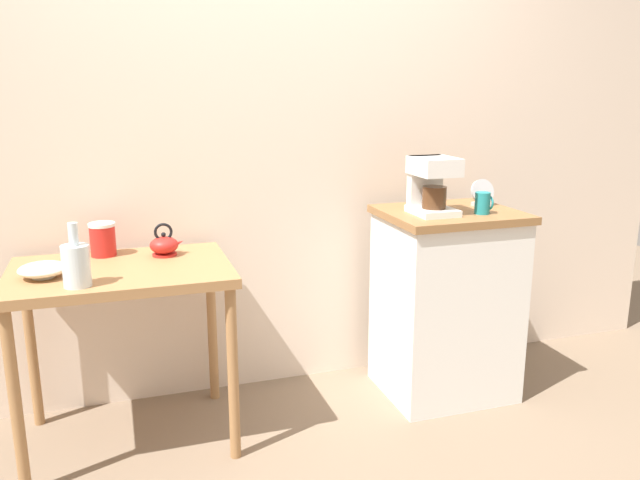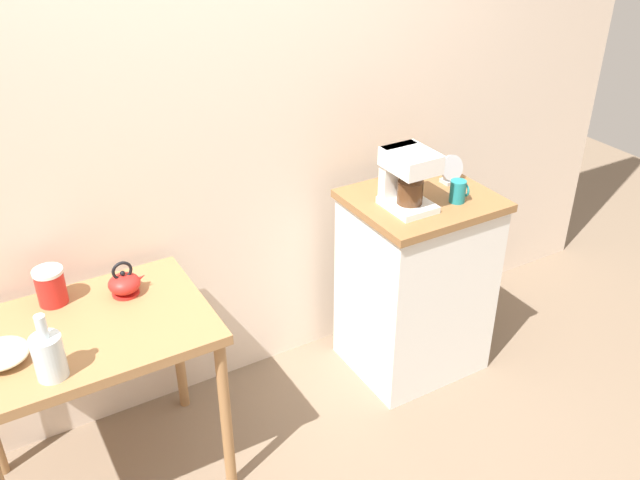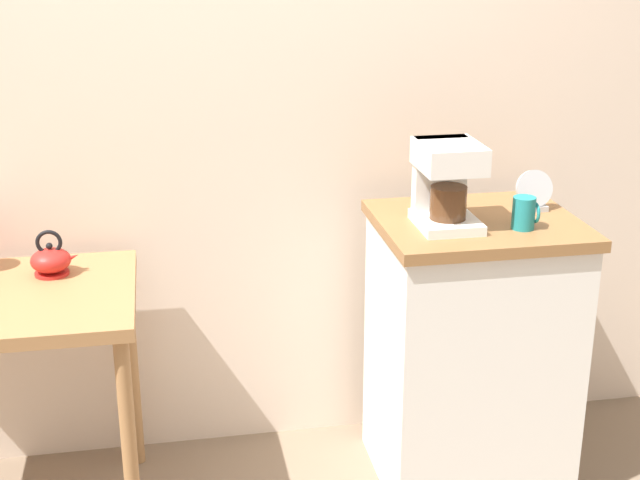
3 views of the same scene
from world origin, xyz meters
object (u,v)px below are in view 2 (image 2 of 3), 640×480
table_clock (451,171)px  mug_dark_teal (458,191)px  coffee_maker (406,176)px  mug_small_cream (388,177)px  glass_carafe_vase (49,355)px  teakettle (125,283)px  bowl_stoneware (1,354)px  canister_enamel (51,286)px

table_clock → mug_dark_teal: bearing=-120.9°
mug_dark_teal → coffee_maker: bearing=160.3°
coffee_maker → mug_dark_teal: bearing=-19.7°
mug_small_cream → glass_carafe_vase: bearing=-166.1°
teakettle → mug_dark_teal: mug_dark_teal is taller
bowl_stoneware → mug_dark_teal: (1.88, -0.06, 0.16)m
mug_dark_teal → mug_small_cream: (-0.16, 0.29, -0.01)m
glass_carafe_vase → coffee_maker: bearing=6.8°
teakettle → coffee_maker: size_ratio=0.57×
coffee_maker → canister_enamel: bearing=170.5°
teakettle → table_clock: size_ratio=1.13×
coffee_maker → glass_carafe_vase: bearing=-173.2°
canister_enamel → mug_small_cream: mug_small_cream is taller
bowl_stoneware → mug_small_cream: bearing=7.9°
bowl_stoneware → mug_dark_teal: bearing=-1.7°
table_clock → bowl_stoneware: bearing=-176.8°
table_clock → teakettle: bearing=177.2°
canister_enamel → table_clock: 1.77m
mug_dark_teal → mug_small_cream: mug_dark_teal is taller
bowl_stoneware → teakettle: (0.47, 0.19, 0.01)m
glass_carafe_vase → mug_small_cream: glass_carafe_vase is taller
glass_carafe_vase → mug_small_cream: bearing=13.9°
coffee_maker → mug_dark_teal: 0.26m
canister_enamel → mug_small_cream: 1.50m
coffee_maker → mug_small_cream: (0.06, 0.21, -0.10)m
mug_dark_teal → mug_small_cream: bearing=119.2°
teakettle → coffee_maker: 1.22m
bowl_stoneware → mug_small_cream: size_ratio=2.37×
mug_dark_teal → table_clock: size_ratio=0.76×
bowl_stoneware → mug_small_cream: mug_small_cream is taller
canister_enamel → mug_small_cream: size_ratio=1.88×
bowl_stoneware → table_clock: size_ratio=1.39×
mug_small_cream → table_clock: size_ratio=0.58×
coffee_maker → mug_dark_teal: coffee_maker is taller
teakettle → table_clock: table_clock is taller
glass_carafe_vase → canister_enamel: 0.43m
table_clock → coffee_maker: bearing=-165.0°
bowl_stoneware → coffee_maker: size_ratio=0.70×
bowl_stoneware → glass_carafe_vase: 0.21m
mug_small_cream → table_clock: table_clock is taller
canister_enamel → glass_carafe_vase: bearing=-102.0°
bowl_stoneware → canister_enamel: size_ratio=1.26×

